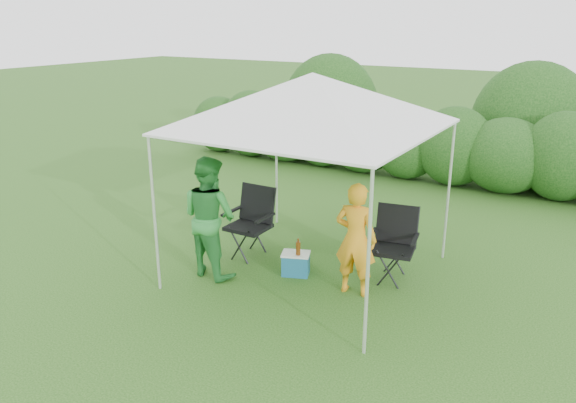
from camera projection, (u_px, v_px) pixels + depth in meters
The scene contains 9 objects.
ground at pixel (292, 285), 7.71m from camera, with size 70.00×70.00×0.00m, color #34631F.
hedge at pixel (432, 145), 12.33m from camera, with size 13.25×1.53×1.80m.
canopy at pixel (312, 101), 7.35m from camera, with size 3.10×3.10×2.83m.
chair_right at pixel (395, 239), 7.79m from camera, with size 0.71×0.67×1.03m.
chair_left at pixel (252, 217), 8.56m from camera, with size 0.67×0.60×1.07m.
man at pixel (356, 239), 7.28m from camera, with size 0.56×0.37×1.53m, color orange.
woman at pixel (209, 217), 7.82m from camera, with size 0.84×0.65×1.72m, color #2D8A38.
cooler at pixel (296, 264), 7.99m from camera, with size 0.47×0.41×0.33m.
bottle at pixel (298, 247), 7.84m from camera, with size 0.07×0.07×0.25m, color #592D0C.
Camera 1 is at (3.52, -6.01, 3.51)m, focal length 35.00 mm.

